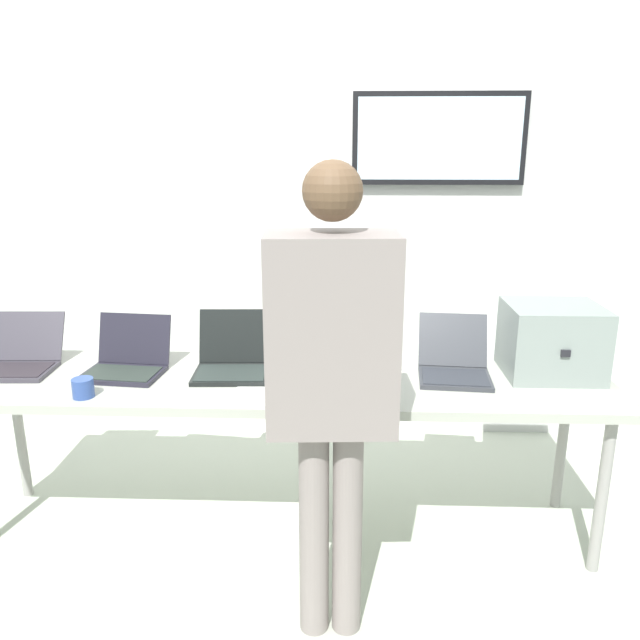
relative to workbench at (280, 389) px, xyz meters
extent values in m
cube|color=#B2BAA8|center=(0.00, 0.00, -0.75)|extent=(8.00, 8.00, 0.04)
cube|color=silver|center=(0.00, 1.13, 0.62)|extent=(8.00, 0.06, 2.69)
cube|color=black|center=(0.82, 1.08, 1.10)|extent=(0.98, 0.05, 0.51)
cube|color=silver|center=(0.82, 1.06, 1.10)|extent=(0.92, 0.02, 0.45)
cube|color=#A8AA9E|center=(0.00, 0.00, 0.03)|extent=(2.98, 0.70, 0.04)
cylinder|color=gray|center=(1.39, -0.25, -0.36)|extent=(0.05, 0.05, 0.74)
cylinder|color=gray|center=(-1.39, 0.25, -0.36)|extent=(0.05, 0.05, 0.74)
cylinder|color=gray|center=(1.39, 0.25, -0.36)|extent=(0.05, 0.05, 0.74)
cube|color=gray|center=(1.23, 0.10, 0.21)|extent=(0.42, 0.36, 0.33)
cube|color=black|center=(1.23, -0.08, 0.21)|extent=(0.04, 0.01, 0.03)
cube|color=#3A3640|center=(-1.24, 0.01, 0.06)|extent=(0.36, 0.26, 0.02)
cube|color=#2C262D|center=(-1.24, 0.00, 0.07)|extent=(0.33, 0.21, 0.00)
cube|color=#3A3640|center=(-1.25, 0.18, 0.18)|extent=(0.35, 0.13, 0.22)
cube|color=black|center=(-1.25, 0.19, 0.18)|extent=(0.32, 0.11, 0.19)
cube|color=#23212D|center=(-0.72, -0.01, 0.06)|extent=(0.37, 0.27, 0.02)
cube|color=#29322D|center=(-0.72, -0.02, 0.07)|extent=(0.34, 0.22, 0.00)
cube|color=#23212D|center=(-0.71, 0.15, 0.19)|extent=(0.35, 0.11, 0.23)
cube|color=#394579|center=(-0.71, 0.15, 0.18)|extent=(0.33, 0.09, 0.20)
cube|color=black|center=(-0.22, 0.01, 0.06)|extent=(0.35, 0.27, 0.02)
cube|color=#272F2D|center=(-0.22, 0.00, 0.07)|extent=(0.32, 0.22, 0.00)
cube|color=black|center=(-0.23, 0.18, 0.19)|extent=(0.34, 0.11, 0.24)
cube|color=black|center=(-0.23, 0.19, 0.19)|extent=(0.31, 0.09, 0.22)
cube|color=#33363C|center=(0.29, 0.01, 0.06)|extent=(0.35, 0.24, 0.02)
cube|color=#313333|center=(0.29, 0.00, 0.07)|extent=(0.32, 0.19, 0.00)
cube|color=#33363C|center=(0.29, 0.15, 0.19)|extent=(0.34, 0.06, 0.23)
cube|color=navy|center=(0.29, 0.15, 0.19)|extent=(0.32, 0.05, 0.20)
cube|color=#33353B|center=(0.79, 0.00, 0.06)|extent=(0.34, 0.28, 0.02)
cube|color=#2D3038|center=(0.79, -0.01, 0.07)|extent=(0.30, 0.23, 0.00)
cube|color=#33353B|center=(0.80, 0.19, 0.18)|extent=(0.32, 0.15, 0.23)
cube|color=silver|center=(0.80, 0.19, 0.18)|extent=(0.30, 0.13, 0.20)
cylinder|color=gray|center=(0.18, -0.63, -0.30)|extent=(0.12, 0.12, 0.85)
cylinder|color=gray|center=(0.31, -0.63, -0.30)|extent=(0.12, 0.12, 0.85)
cube|color=gray|center=(0.25, -0.63, 0.46)|extent=(0.45, 0.28, 0.67)
sphere|color=brown|center=(0.25, -0.63, 0.93)|extent=(0.20, 0.20, 0.20)
cylinder|color=gray|center=(0.06, -0.35, 0.17)|extent=(0.09, 0.32, 0.07)
cylinder|color=gray|center=(0.39, -0.33, 0.17)|extent=(0.09, 0.32, 0.07)
cylinder|color=#2F4A90|center=(-0.80, -0.25, 0.09)|extent=(0.09, 0.09, 0.08)
cube|color=white|center=(-0.07, -0.17, 0.05)|extent=(0.23, 0.31, 0.00)
camera|label=1|loc=(0.28, -2.62, 1.07)|focal=34.79mm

